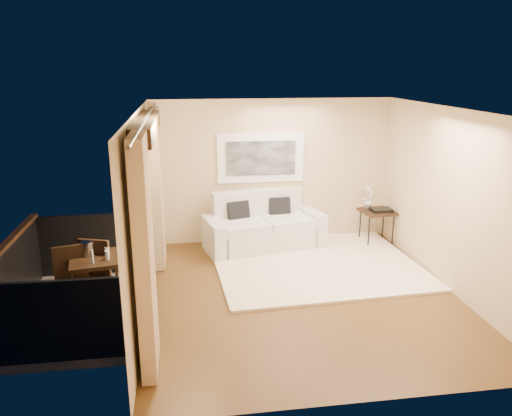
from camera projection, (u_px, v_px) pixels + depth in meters
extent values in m
plane|color=brown|center=(302.00, 294.00, 7.42)|extent=(5.00, 5.00, 0.00)
plane|color=white|center=(307.00, 111.00, 6.67)|extent=(5.00, 5.00, 0.00)
plane|color=#CBB088|center=(273.00, 171.00, 9.42)|extent=(4.50, 0.00, 4.50)
plane|color=#CBB088|center=(367.00, 280.00, 4.67)|extent=(4.50, 0.00, 4.50)
plane|color=#CBB088|center=(452.00, 201.00, 7.36)|extent=(0.00, 5.00, 5.00)
plane|color=#CBB088|center=(149.00, 183.00, 8.49)|extent=(0.00, 2.70, 2.70)
plane|color=#CBB088|center=(128.00, 267.00, 4.97)|extent=(0.00, 2.70, 2.70)
plane|color=#CBB088|center=(136.00, 125.00, 6.40)|extent=(0.00, 2.40, 2.40)
cube|color=black|center=(145.00, 127.00, 6.42)|extent=(0.28, 2.40, 0.22)
cube|color=#605B56|center=(82.00, 313.00, 6.99)|extent=(1.80, 2.60, 0.12)
cube|color=black|center=(12.00, 280.00, 6.72)|extent=(0.06, 2.60, 1.00)
cube|color=black|center=(94.00, 244.00, 8.04)|extent=(1.80, 0.06, 1.00)
cube|color=black|center=(57.00, 321.00, 5.63)|extent=(1.80, 0.06, 1.00)
cube|color=black|center=(7.00, 244.00, 6.57)|extent=(0.10, 2.60, 0.06)
cube|color=tan|center=(157.00, 189.00, 8.23)|extent=(0.16, 0.75, 2.62)
cube|color=tan|center=(145.00, 258.00, 5.28)|extent=(0.16, 0.75, 2.62)
cylinder|color=#4C473F|center=(146.00, 118.00, 6.39)|extent=(0.04, 4.80, 0.04)
cube|color=white|center=(261.00, 158.00, 9.28)|extent=(1.62, 0.05, 0.92)
cube|color=black|center=(261.00, 158.00, 9.25)|extent=(1.30, 0.02, 0.64)
cube|color=#FFEDCD|center=(315.00, 263.00, 8.53)|extent=(3.51, 3.10, 0.04)
cube|color=silver|center=(264.00, 237.00, 9.25)|extent=(1.90, 1.26, 0.43)
cube|color=silver|center=(257.00, 211.00, 9.46)|extent=(1.75, 0.58, 0.84)
cube|color=silver|center=(215.00, 238.00, 8.90)|extent=(0.43, 0.95, 0.64)
cube|color=silver|center=(311.00, 226.00, 9.54)|extent=(0.43, 0.95, 0.64)
cube|color=silver|center=(243.00, 225.00, 9.00)|extent=(0.97, 0.97, 0.14)
cube|color=silver|center=(286.00, 220.00, 9.28)|extent=(0.97, 0.97, 0.14)
cube|color=black|center=(239.00, 212.00, 9.16)|extent=(0.45, 0.30, 0.42)
cube|color=black|center=(280.00, 208.00, 9.43)|extent=(0.42, 0.22, 0.42)
cube|color=black|center=(377.00, 212.00, 9.42)|extent=(0.66, 0.66, 0.04)
cylinder|color=black|center=(369.00, 232.00, 9.25)|extent=(0.03, 0.03, 0.60)
cylinder|color=black|center=(393.00, 231.00, 9.32)|extent=(0.03, 0.03, 0.60)
cylinder|color=black|center=(360.00, 224.00, 9.70)|extent=(0.03, 0.03, 0.60)
cylinder|color=black|center=(383.00, 223.00, 9.76)|extent=(0.03, 0.03, 0.60)
cube|color=black|center=(381.00, 210.00, 9.37)|extent=(0.39, 0.29, 0.05)
imported|color=white|center=(368.00, 196.00, 9.46)|extent=(0.30, 0.31, 0.49)
cube|color=black|center=(97.00, 260.00, 6.65)|extent=(0.80, 0.80, 0.05)
cylinder|color=black|center=(74.00, 298.00, 6.45)|extent=(0.04, 0.04, 0.76)
cylinder|color=black|center=(118.00, 296.00, 6.53)|extent=(0.04, 0.04, 0.76)
cylinder|color=black|center=(82.00, 280.00, 6.99)|extent=(0.04, 0.04, 0.76)
cylinder|color=black|center=(123.00, 278.00, 7.07)|extent=(0.04, 0.04, 0.76)
cube|color=black|center=(72.00, 278.00, 6.86)|extent=(0.53, 0.53, 0.05)
cube|color=black|center=(71.00, 266.00, 6.62)|extent=(0.43, 0.16, 0.57)
cylinder|color=black|center=(85.00, 287.00, 7.15)|extent=(0.03, 0.03, 0.44)
cylinder|color=black|center=(59.00, 291.00, 7.02)|extent=(0.03, 0.03, 0.44)
cylinder|color=black|center=(88.00, 297.00, 6.84)|extent=(0.03, 0.03, 0.44)
cylinder|color=black|center=(61.00, 302.00, 6.71)|extent=(0.03, 0.03, 0.44)
cube|color=black|center=(89.00, 283.00, 6.68)|extent=(0.56, 0.56, 0.05)
cube|color=black|center=(95.00, 260.00, 6.80)|extent=(0.43, 0.19, 0.58)
cylinder|color=black|center=(72.00, 305.00, 6.61)|extent=(0.03, 0.03, 0.45)
cylinder|color=black|center=(97.00, 307.00, 6.55)|extent=(0.03, 0.03, 0.45)
cylinder|color=black|center=(85.00, 293.00, 6.95)|extent=(0.03, 0.03, 0.45)
cylinder|color=black|center=(109.00, 295.00, 6.89)|extent=(0.03, 0.03, 0.45)
cylinder|color=silver|center=(88.00, 248.00, 6.70)|extent=(0.18, 0.18, 0.20)
cylinder|color=red|center=(101.00, 250.00, 6.80)|extent=(0.06, 0.06, 0.07)
cylinder|color=silver|center=(92.00, 256.00, 6.44)|extent=(0.04, 0.04, 0.18)
cylinder|color=white|center=(107.00, 255.00, 6.57)|extent=(0.06, 0.06, 0.12)
cylinder|color=silver|center=(107.00, 251.00, 6.70)|extent=(0.06, 0.06, 0.12)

